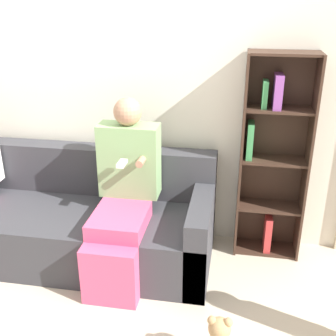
% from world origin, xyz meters
% --- Properties ---
extents(ground_plane, '(14.00, 14.00, 0.00)m').
position_xyz_m(ground_plane, '(0.00, 0.00, 0.00)').
color(ground_plane, beige).
extents(back_wall, '(10.00, 0.06, 2.55)m').
position_xyz_m(back_wall, '(0.00, 0.97, 1.27)').
color(back_wall, silver).
rests_on(back_wall, ground_plane).
extents(couch, '(2.15, 0.84, 0.79)m').
position_xyz_m(couch, '(-0.24, 0.52, 0.27)').
color(couch, '#38383D').
rests_on(couch, ground_plane).
extents(adult_seated, '(0.43, 0.75, 1.24)m').
position_xyz_m(adult_seated, '(0.22, 0.41, 0.63)').
color(adult_seated, '#DB4C75').
rests_on(adult_seated, ground_plane).
extents(bookshelf, '(0.49, 0.25, 1.54)m').
position_xyz_m(bookshelf, '(1.24, 0.84, 0.78)').
color(bookshelf, '#3D281E').
rests_on(bookshelf, ground_plane).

